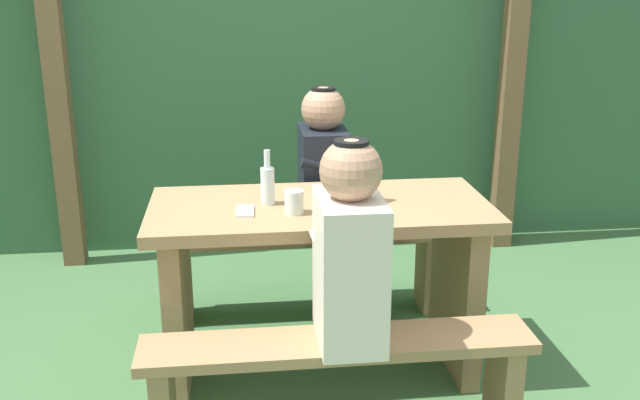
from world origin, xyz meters
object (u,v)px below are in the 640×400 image
at_px(picnic_table, 320,260).
at_px(bench_far, 307,255).
at_px(bench_near, 338,371).
at_px(bottle_right, 268,184).
at_px(bottle_left, 362,178).
at_px(cell_phone, 245,211).
at_px(drinking_glass, 294,202).
at_px(person_black_coat, 323,167).
at_px(person_white_shirt, 350,251).

distance_m(picnic_table, bench_far, 0.59).
distance_m(bench_near, bottle_right, 0.81).
xyz_separation_m(bottle_left, cell_phone, (-0.48, -0.08, -0.10)).
height_order(bench_near, drinking_glass, drinking_glass).
xyz_separation_m(person_black_coat, drinking_glass, (-0.20, -0.66, 0.04)).
distance_m(drinking_glass, bottle_right, 0.17).
distance_m(picnic_table, bottle_left, 0.39).
distance_m(bench_far, bottle_left, 0.80).
distance_m(picnic_table, person_white_shirt, 0.61).
bearing_deg(cell_phone, person_white_shirt, -52.13).
bearing_deg(bench_far, person_white_shirt, -88.06).
height_order(bench_far, bottle_right, bottle_right).
height_order(bench_near, bench_far, same).
distance_m(picnic_table, bench_near, 0.59).
distance_m(person_white_shirt, bottle_left, 0.58).
relative_size(bench_near, drinking_glass, 14.80).
bearing_deg(cell_phone, bench_far, 65.79).
bearing_deg(person_white_shirt, cell_phone, 126.10).
bearing_deg(bench_far, bench_near, -90.00).
relative_size(bottle_left, cell_phone, 1.73).
height_order(picnic_table, bench_far, picnic_table).
bearing_deg(bench_far, picnic_table, -90.00).
height_order(bench_near, cell_phone, cell_phone).
relative_size(bottle_right, cell_phone, 1.63).
relative_size(bottle_left, bottle_right, 1.07).
height_order(picnic_table, bottle_right, bottle_right).
bearing_deg(drinking_glass, bottle_right, 126.40).
xyz_separation_m(picnic_table, person_white_shirt, (0.04, -0.55, 0.26)).
xyz_separation_m(bottle_right, cell_phone, (-0.10, -0.10, -0.08)).
relative_size(bench_near, cell_phone, 10.00).
bearing_deg(picnic_table, bottle_left, 1.58).
bearing_deg(bottle_left, person_black_coat, 99.66).
height_order(bench_far, bottle_left, bottle_left).
height_order(bottle_right, cell_phone, bottle_right).
bearing_deg(bottle_right, person_white_shirt, -66.33).
bearing_deg(bottle_right, picnic_table, -5.17).
relative_size(person_white_shirt, drinking_glass, 7.61).
xyz_separation_m(picnic_table, cell_phone, (-0.31, -0.08, 0.25)).
bearing_deg(person_black_coat, bench_near, -94.13).
distance_m(person_black_coat, bottle_left, 0.56).
bearing_deg(bottle_right, bench_far, 68.34).
height_order(bench_near, person_black_coat, person_black_coat).
height_order(drinking_glass, bottle_right, bottle_right).
relative_size(picnic_table, bench_far, 1.00).
xyz_separation_m(person_black_coat, cell_phone, (-0.39, -0.63, -0.00)).
xyz_separation_m(bench_near, person_white_shirt, (0.04, 0.00, 0.46)).
xyz_separation_m(drinking_glass, bottle_left, (0.29, 0.12, 0.06)).
xyz_separation_m(picnic_table, person_black_coat, (0.08, 0.55, 0.26)).
bearing_deg(drinking_glass, person_white_shirt, -70.78).
xyz_separation_m(picnic_table, drinking_glass, (-0.12, -0.11, 0.30)).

